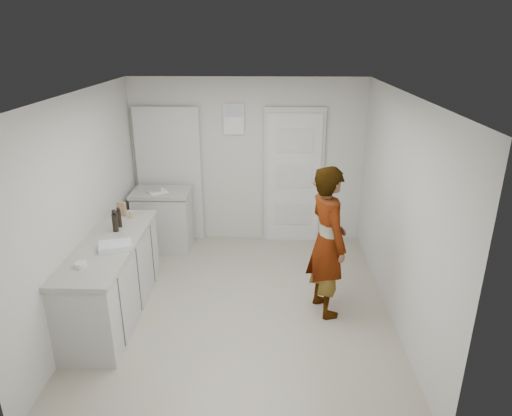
{
  "coord_description": "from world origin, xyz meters",
  "views": [
    {
      "loc": [
        0.31,
        -4.7,
        3.08
      ],
      "look_at": [
        0.17,
        0.4,
        1.11
      ],
      "focal_mm": 32.0,
      "sensor_mm": 36.0,
      "label": 1
    }
  ],
  "objects_px": {
    "oil_cruet_b": "(119,217)",
    "oil_cruet_a": "(115,221)",
    "cake_mix_box": "(122,209)",
    "person": "(327,242)",
    "baking_dish": "(115,246)",
    "spice_jar": "(131,214)",
    "egg_bowl": "(81,265)"
  },
  "relations": [
    {
      "from": "cake_mix_box",
      "to": "spice_jar",
      "type": "relative_size",
      "value": 2.07
    },
    {
      "from": "cake_mix_box",
      "to": "oil_cruet_a",
      "type": "bearing_deg",
      "value": -66.15
    },
    {
      "from": "person",
      "to": "cake_mix_box",
      "type": "relative_size",
      "value": 10.07
    },
    {
      "from": "cake_mix_box",
      "to": "spice_jar",
      "type": "bearing_deg",
      "value": -12.48
    },
    {
      "from": "person",
      "to": "oil_cruet_b",
      "type": "xyz_separation_m",
      "value": [
        -2.43,
        0.27,
        0.16
      ]
    },
    {
      "from": "oil_cruet_b",
      "to": "egg_bowl",
      "type": "relative_size",
      "value": 2.09
    },
    {
      "from": "spice_jar",
      "to": "oil_cruet_b",
      "type": "height_order",
      "value": "oil_cruet_b"
    },
    {
      "from": "oil_cruet_a",
      "to": "person",
      "type": "bearing_deg",
      "value": -3.26
    },
    {
      "from": "spice_jar",
      "to": "cake_mix_box",
      "type": "bearing_deg",
      "value": 152.47
    },
    {
      "from": "cake_mix_box",
      "to": "egg_bowl",
      "type": "relative_size",
      "value": 1.47
    },
    {
      "from": "person",
      "to": "baking_dish",
      "type": "distance_m",
      "value": 2.32
    },
    {
      "from": "cake_mix_box",
      "to": "oil_cruet_b",
      "type": "height_order",
      "value": "oil_cruet_b"
    },
    {
      "from": "cake_mix_box",
      "to": "oil_cruet_a",
      "type": "distance_m",
      "value": 0.49
    },
    {
      "from": "spice_jar",
      "to": "baking_dish",
      "type": "xyz_separation_m",
      "value": [
        0.07,
        -0.87,
        -0.02
      ]
    },
    {
      "from": "person",
      "to": "egg_bowl",
      "type": "bearing_deg",
      "value": 87.28
    },
    {
      "from": "oil_cruet_a",
      "to": "baking_dish",
      "type": "xyz_separation_m",
      "value": [
        0.14,
        -0.45,
        -0.1
      ]
    },
    {
      "from": "cake_mix_box",
      "to": "baking_dish",
      "type": "bearing_deg",
      "value": -62.2
    },
    {
      "from": "oil_cruet_b",
      "to": "person",
      "type": "bearing_deg",
      "value": -6.23
    },
    {
      "from": "oil_cruet_b",
      "to": "oil_cruet_a",
      "type": "bearing_deg",
      "value": -93.33
    },
    {
      "from": "person",
      "to": "spice_jar",
      "type": "xyz_separation_m",
      "value": [
        -2.37,
        0.55,
        0.08
      ]
    },
    {
      "from": "cake_mix_box",
      "to": "baking_dish",
      "type": "height_order",
      "value": "cake_mix_box"
    },
    {
      "from": "oil_cruet_a",
      "to": "oil_cruet_b",
      "type": "xyz_separation_m",
      "value": [
        0.01,
        0.13,
        -0.01
      ]
    },
    {
      "from": "person",
      "to": "oil_cruet_b",
      "type": "height_order",
      "value": "person"
    },
    {
      "from": "cake_mix_box",
      "to": "baking_dish",
      "type": "distance_m",
      "value": 0.96
    },
    {
      "from": "oil_cruet_b",
      "to": "baking_dish",
      "type": "distance_m",
      "value": 0.6
    },
    {
      "from": "baking_dish",
      "to": "egg_bowl",
      "type": "distance_m",
      "value": 0.47
    },
    {
      "from": "egg_bowl",
      "to": "person",
      "type": "bearing_deg",
      "value": 16.26
    },
    {
      "from": "oil_cruet_a",
      "to": "spice_jar",
      "type": "bearing_deg",
      "value": 81.44
    },
    {
      "from": "person",
      "to": "cake_mix_box",
      "type": "height_order",
      "value": "person"
    },
    {
      "from": "spice_jar",
      "to": "oil_cruet_b",
      "type": "xyz_separation_m",
      "value": [
        -0.06,
        -0.29,
        0.08
      ]
    },
    {
      "from": "person",
      "to": "spice_jar",
      "type": "bearing_deg",
      "value": 57.88
    },
    {
      "from": "baking_dish",
      "to": "oil_cruet_b",
      "type": "bearing_deg",
      "value": 102.63
    }
  ]
}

